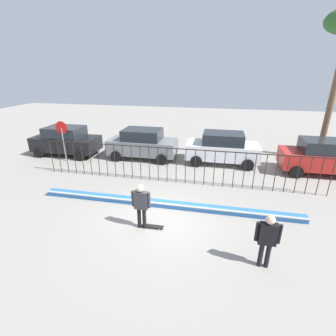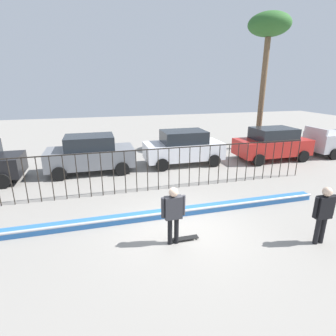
{
  "view_description": "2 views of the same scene",
  "coord_description": "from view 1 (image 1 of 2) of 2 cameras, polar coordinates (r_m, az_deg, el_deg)",
  "views": [
    {
      "loc": [
        1.95,
        -7.83,
        5.37
      ],
      "look_at": [
        -0.15,
        2.12,
        1.29
      ],
      "focal_mm": 26.29,
      "sensor_mm": 36.0,
      "label": 1
    },
    {
      "loc": [
        -2.45,
        -7.08,
        4.44
      ],
      "look_at": [
        0.15,
        2.4,
        1.28
      ],
      "focal_mm": 28.7,
      "sensor_mm": 36.0,
      "label": 2
    }
  ],
  "objects": [
    {
      "name": "camera_operator",
      "position": [
        7.64,
        22.06,
        -14.56
      ],
      "size": [
        0.7,
        0.26,
        1.73
      ],
      "rotation": [
        0.0,
        0.0,
        2.34
      ],
      "color": "black",
      "rests_on": "ground"
    },
    {
      "name": "parked_car_white",
      "position": [
        15.25,
        12.5,
        4.57
      ],
      "size": [
        4.3,
        2.12,
        1.9
      ],
      "rotation": [
        0.0,
        0.0,
        -0.05
      ],
      "color": "silver",
      "rests_on": "ground"
    },
    {
      "name": "ground_plane",
      "position": [
        9.7,
        -1.76,
        -11.79
      ],
      "size": [
        60.0,
        60.0,
        0.0
      ],
      "primitive_type": "plane",
      "color": "gray"
    },
    {
      "name": "parked_car_gray",
      "position": [
        15.87,
        -5.88,
        5.66
      ],
      "size": [
        4.3,
        2.12,
        1.9
      ],
      "rotation": [
        0.0,
        0.0,
        -0.03
      ],
      "color": "slate",
      "rests_on": "ground"
    },
    {
      "name": "perimeter_fence",
      "position": [
        12.18,
        1.93,
        1.43
      ],
      "size": [
        14.04,
        0.04,
        1.83
      ],
      "color": "black",
      "rests_on": "ground"
    },
    {
      "name": "stop_sign",
      "position": [
        16.45,
        -23.26,
        6.9
      ],
      "size": [
        0.76,
        0.07,
        2.5
      ],
      "color": "slate",
      "rests_on": "ground"
    },
    {
      "name": "parked_car_red",
      "position": [
        15.78,
        32.27,
        2.22
      ],
      "size": [
        4.3,
        2.12,
        1.9
      ],
      "rotation": [
        0.0,
        0.0,
        -0.05
      ],
      "color": "#B2231E",
      "rests_on": "ground"
    },
    {
      "name": "parked_car_black",
      "position": [
        17.82,
        -22.57,
        5.89
      ],
      "size": [
        4.3,
        2.12,
        1.9
      ],
      "rotation": [
        0.0,
        0.0,
        0.01
      ],
      "color": "black",
      "rests_on": "ground"
    },
    {
      "name": "skateboarder",
      "position": [
        8.76,
        -6.26,
        -7.98
      ],
      "size": [
        0.7,
        0.26,
        1.72
      ],
      "rotation": [
        0.0,
        0.0,
        -0.05
      ],
      "color": "black",
      "rests_on": "ground"
    },
    {
      "name": "skateboard",
      "position": [
        9.23,
        -3.58,
        -13.34
      ],
      "size": [
        0.8,
        0.2,
        0.07
      ],
      "rotation": [
        0.0,
        0.0,
        -0.01
      ],
      "color": "black",
      "rests_on": "ground"
    },
    {
      "name": "bowl_coping_ledge",
      "position": [
        10.43,
        -0.52,
        -8.37
      ],
      "size": [
        11.0,
        0.41,
        0.27
      ],
      "color": "#2D6BB7",
      "rests_on": "ground"
    }
  ]
}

